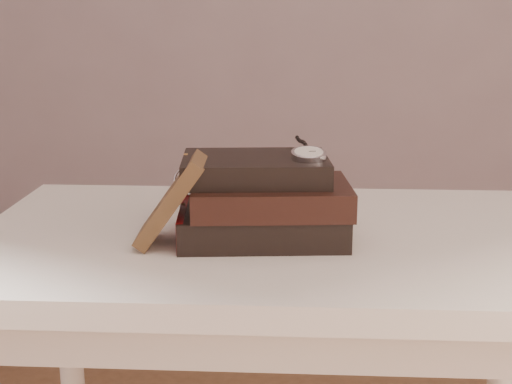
{
  "coord_description": "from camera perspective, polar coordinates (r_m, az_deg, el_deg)",
  "views": [
    {
      "loc": [
        0.02,
        -0.77,
        1.1
      ],
      "look_at": [
        -0.04,
        0.32,
        0.82
      ],
      "focal_mm": 50.36,
      "sensor_mm": 36.0,
      "label": 1
    }
  ],
  "objects": [
    {
      "name": "eyeglasses",
      "position": [
        1.21,
        -4.0,
        0.94
      ],
      "size": [
        0.12,
        0.13,
        0.05
      ],
      "color": "silver",
      "rests_on": "book_stack"
    },
    {
      "name": "pocket_watch",
      "position": [
        1.1,
        4.17,
        3.07
      ],
      "size": [
        0.06,
        0.16,
        0.02
      ],
      "color": "silver",
      "rests_on": "book_stack"
    },
    {
      "name": "book_stack",
      "position": [
        1.13,
        0.59,
        -0.72
      ],
      "size": [
        0.28,
        0.2,
        0.13
      ],
      "color": "black",
      "rests_on": "table"
    },
    {
      "name": "journal",
      "position": [
        1.1,
        -6.73,
        -0.64
      ],
      "size": [
        0.11,
        0.1,
        0.14
      ],
      "primitive_type": "cube",
      "rotation": [
        0.0,
        0.62,
        0.04
      ],
      "color": "#3D2817",
      "rests_on": "table"
    },
    {
      "name": "table",
      "position": [
        1.2,
        1.99,
        -7.4
      ],
      "size": [
        1.0,
        0.6,
        0.75
      ],
      "color": "white",
      "rests_on": "ground"
    }
  ]
}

